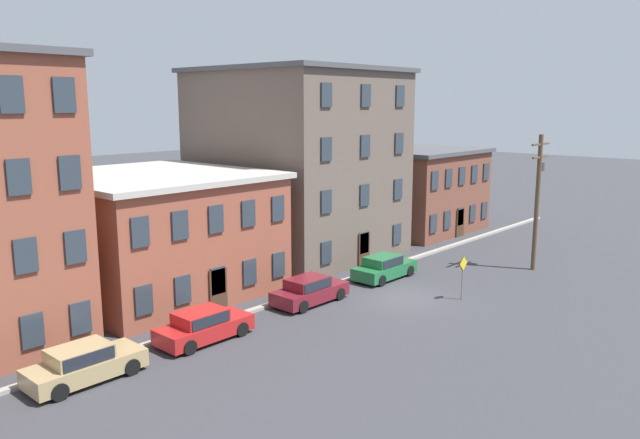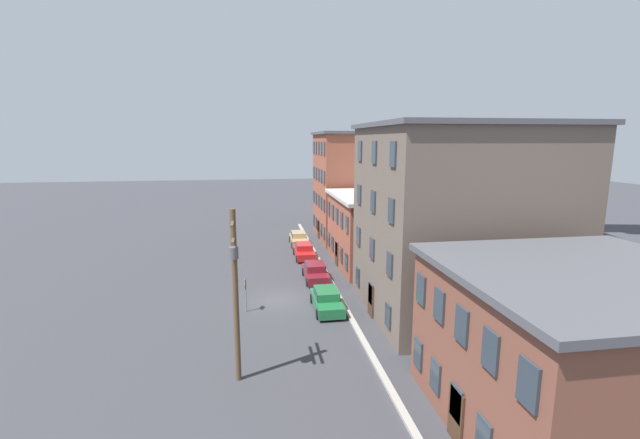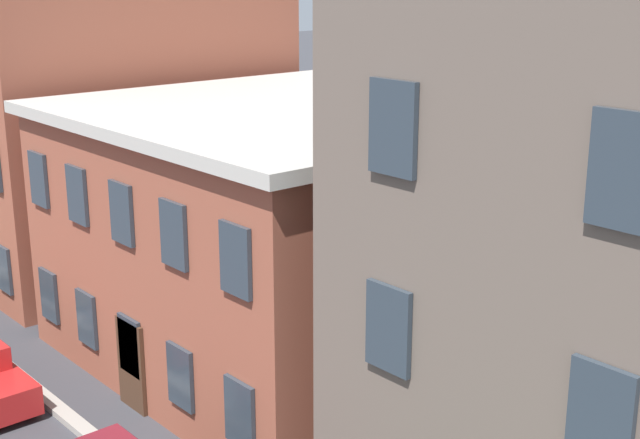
{
  "view_description": "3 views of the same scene",
  "coord_description": "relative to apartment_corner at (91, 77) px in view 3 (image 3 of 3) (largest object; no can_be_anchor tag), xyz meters",
  "views": [
    {
      "loc": [
        -27.39,
        -18.42,
        10.48
      ],
      "look_at": [
        -1.55,
        4.95,
        3.96
      ],
      "focal_mm": 35.0,
      "sensor_mm": 36.0,
      "label": 1
    },
    {
      "loc": [
        30.2,
        -1.63,
        11.71
      ],
      "look_at": [
        -1.51,
        3.31,
        5.72
      ],
      "focal_mm": 24.0,
      "sensor_mm": 36.0,
      "label": 2
    },
    {
      "loc": [
        9.01,
        -3.2,
        10.09
      ],
      "look_at": [
        1.61,
        3.24,
        7.27
      ],
      "focal_mm": 50.0,
      "sensor_mm": 36.0,
      "label": 3
    }
  ],
  "objects": [
    {
      "name": "apartment_corner",
      "position": [
        0.0,
        0.0,
        0.0
      ],
      "size": [
        10.64,
        10.85,
        12.64
      ],
      "color": "brown",
      "rests_on": "ground_plane"
    },
    {
      "name": "apartment_midblock",
      "position": [
        11.4,
        0.47,
        -2.98
      ],
      "size": [
        11.24,
        11.79,
        6.68
      ],
      "color": "brown",
      "rests_on": "ground_plane"
    }
  ]
}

